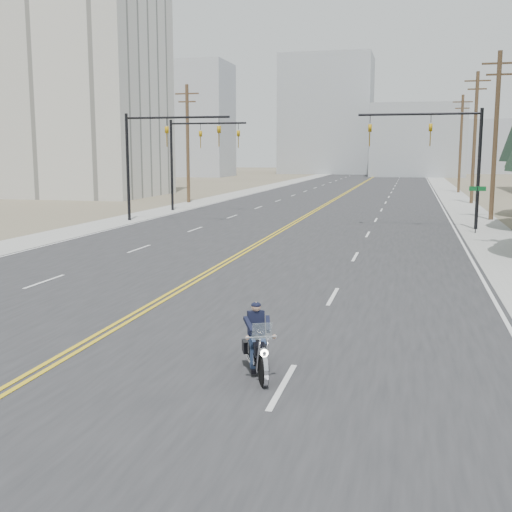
{
  "coord_description": "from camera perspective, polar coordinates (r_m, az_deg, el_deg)",
  "views": [
    {
      "loc": [
        7.25,
        -7.44,
        4.39
      ],
      "look_at": [
        3.13,
        9.59,
        1.6
      ],
      "focal_mm": 45.0,
      "sensor_mm": 36.0,
      "label": 1
    }
  ],
  "objects": [
    {
      "name": "utility_pole_e",
      "position": [
        77.63,
        17.74,
        9.62
      ],
      "size": [
        2.2,
        0.3,
        11.0
      ],
      "color": "brown",
      "rests_on": "ground"
    },
    {
      "name": "street_sign",
      "position": [
        37.7,
        19.04,
        4.62
      ],
      "size": [
        0.9,
        0.06,
        2.62
      ],
      "color": "black",
      "rests_on": "ground"
    },
    {
      "name": "apartment_block",
      "position": [
        72.48,
        -16.41,
        17.11
      ],
      "size": [
        18.0,
        14.0,
        30.0
      ],
      "primitive_type": "cube",
      "color": "silver",
      "rests_on": "ground"
    },
    {
      "name": "haze_bldg_b",
      "position": [
        132.47,
        14.15,
        9.91
      ],
      "size": [
        18.0,
        14.0,
        14.0
      ],
      "primitive_type": "cube",
      "color": "#ADB2B7",
      "rests_on": "ground"
    },
    {
      "name": "traffic_mast_far",
      "position": [
        50.25,
        -5.72,
        9.56
      ],
      "size": [
        6.1,
        0.26,
        7.0
      ],
      "color": "black",
      "rests_on": "ground"
    },
    {
      "name": "traffic_mast_right",
      "position": [
        39.48,
        16.34,
        9.48
      ],
      "size": [
        7.1,
        0.26,
        7.0
      ],
      "color": "black",
      "rests_on": "ground"
    },
    {
      "name": "sidewalk_left",
      "position": [
        79.8,
        -0.0,
        5.9
      ],
      "size": [
        3.0,
        200.0,
        0.01
      ],
      "primitive_type": "cube",
      "color": "#A5A5A0",
      "rests_on": "ground"
    },
    {
      "name": "utility_pole_left",
      "position": [
        58.86,
        -6.09,
        10.06
      ],
      "size": [
        2.2,
        0.3,
        10.5
      ],
      "color": "brown",
      "rests_on": "ground"
    },
    {
      "name": "haze_bldg_f",
      "position": [
        148.93,
        -9.15,
        10.33
      ],
      "size": [
        12.0,
        12.0,
        16.0
      ],
      "primitive_type": "cube",
      "color": "#ADB2B7",
      "rests_on": "ground"
    },
    {
      "name": "haze_bldg_e",
      "position": [
        158.44,
        20.31,
        9.08
      ],
      "size": [
        14.0,
        14.0,
        12.0
      ],
      "primitive_type": "cube",
      "color": "#B7BCC6",
      "rests_on": "ground"
    },
    {
      "name": "utility_pole_c",
      "position": [
        45.76,
        20.53,
        10.17
      ],
      "size": [
        2.2,
        0.3,
        11.0
      ],
      "color": "brown",
      "rests_on": "ground"
    },
    {
      "name": "motorcyclist",
      "position": [
        12.9,
        0.18,
        -7.48
      ],
      "size": [
        1.44,
        2.01,
        1.44
      ],
      "primitive_type": null,
      "rotation": [
        0.0,
        0.0,
        3.54
      ],
      "color": "black",
      "rests_on": "ground"
    },
    {
      "name": "sidewalk_right",
      "position": [
        77.68,
        16.8,
        5.43
      ],
      "size": [
        3.0,
        200.0,
        0.01
      ],
      "primitive_type": "cube",
      "color": "#A5A5A0",
      "rests_on": "ground"
    },
    {
      "name": "haze_bldg_d",
      "position": [
        148.94,
        6.3,
        12.31
      ],
      "size": [
        20.0,
        15.0,
        26.0
      ],
      "primitive_type": "cube",
      "color": "#ADB2B7",
      "rests_on": "ground"
    },
    {
      "name": "road",
      "position": [
        77.9,
        8.29,
        5.73
      ],
      "size": [
        20.0,
        200.0,
        0.01
      ],
      "primitive_type": "cube",
      "color": "#303033",
      "rests_on": "ground"
    },
    {
      "name": "utility_pole_d",
      "position": [
        60.69,
        18.87,
        10.08
      ],
      "size": [
        2.2,
        0.3,
        11.5
      ],
      "color": "brown",
      "rests_on": "ground"
    },
    {
      "name": "traffic_mast_left",
      "position": [
        42.65,
        -8.88,
        9.68
      ],
      "size": [
        7.1,
        0.26,
        7.0
      ],
      "color": "black",
      "rests_on": "ground"
    },
    {
      "name": "haze_bldg_a",
      "position": [
        129.69,
        -5.54,
        11.93
      ],
      "size": [
        14.0,
        12.0,
        22.0
      ],
      "primitive_type": "cube",
      "color": "#B7BCC6",
      "rests_on": "ground"
    }
  ]
}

